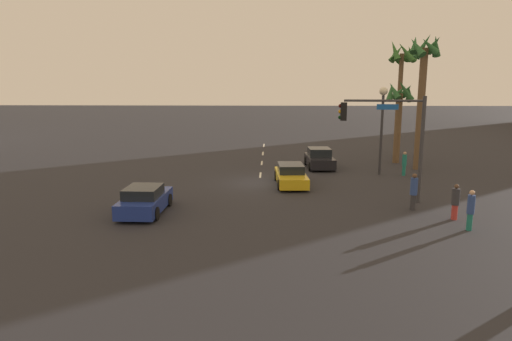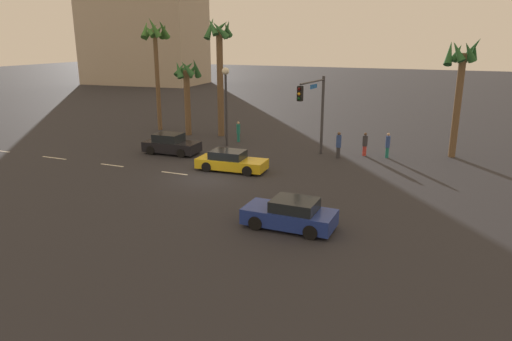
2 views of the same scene
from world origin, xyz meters
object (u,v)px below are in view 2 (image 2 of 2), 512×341
palm_tree_2 (187,81)px  palm_tree_3 (461,72)px  car_2 (171,144)px  pedestrian_3 (365,144)px  pedestrian_1 (339,144)px  palm_tree_0 (220,55)px  traffic_signal (315,104)px  streetlamp (226,91)px  car_0 (290,214)px  palm_tree_1 (156,44)px  car_1 (231,161)px  pedestrian_2 (238,131)px  pedestrian_0 (388,145)px

palm_tree_2 → palm_tree_3: bearing=1.4°
car_2 → pedestrian_3: (13.20, 4.87, 0.21)m
pedestrian_1 → palm_tree_0: 13.17m
palm_tree_0 → palm_tree_2: size_ratio=1.49×
palm_tree_3 → pedestrian_1: bearing=-154.4°
traffic_signal → streetlamp: bearing=170.2°
car_0 → pedestrian_3: bearing=87.7°
pedestrian_1 → palm_tree_1: palm_tree_1 is taller
car_1 → traffic_signal: size_ratio=0.81×
car_2 → pedestrian_2: bearing=62.7°
palm_tree_2 → car_1: bearing=-46.8°
pedestrian_1 → palm_tree_1: 19.25m
pedestrian_0 → pedestrian_3: pedestrian_0 is taller
streetlamp → palm_tree_2: (-4.90, 2.52, 0.39)m
car_1 → pedestrian_0: bearing=39.8°
car_0 → palm_tree_3: 18.76m
traffic_signal → pedestrian_2: (-7.15, 2.89, -2.93)m
car_1 → palm_tree_0: (-5.61, 9.65, 6.22)m
pedestrian_1 → pedestrian_3: (1.58, 1.43, -0.10)m
car_0 → traffic_signal: 13.14m
streetlamp → palm_tree_2: 5.53m
car_0 → car_1: size_ratio=0.90×
pedestrian_0 → palm_tree_1: bearing=172.9°
pedestrian_1 → palm_tree_1: size_ratio=0.19×
pedestrian_3 → pedestrian_1: bearing=-137.9°
pedestrian_2 → car_0: bearing=-57.7°
streetlamp → pedestrian_3: size_ratio=3.59×
palm_tree_2 → pedestrian_0: bearing=-5.3°
palm_tree_2 → palm_tree_3: palm_tree_3 is taller
pedestrian_0 → palm_tree_2: (-17.10, 1.57, 3.68)m
palm_tree_1 → car_0: bearing=-42.9°
traffic_signal → palm_tree_3: palm_tree_3 is taller
streetlamp → pedestrian_2: (0.27, 1.62, -3.36)m
pedestrian_0 → pedestrian_3: 1.59m
car_2 → palm_tree_1: bearing=128.9°
pedestrian_3 → streetlamp: bearing=-174.9°
car_1 → palm_tree_1: bearing=140.6°
pedestrian_3 → palm_tree_1: (-19.20, 2.58, 6.74)m
pedestrian_0 → pedestrian_2: bearing=176.8°
traffic_signal → streetlamp: streetlamp is taller
traffic_signal → pedestrian_0: size_ratio=3.16×
pedestrian_3 → palm_tree_0: 14.28m
car_2 → streetlamp: 5.90m
palm_tree_0 → palm_tree_2: bearing=-164.2°
traffic_signal → palm_tree_1: (-16.01, 4.81, 3.81)m
pedestrian_0 → pedestrian_1: size_ratio=0.96×
car_2 → pedestrian_3: 14.07m
traffic_signal → palm_tree_2: 12.91m
palm_tree_3 → palm_tree_0: bearing=179.3°
car_2 → palm_tree_2: bearing=109.7°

